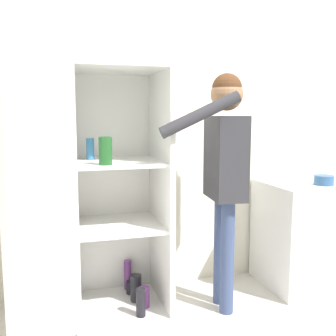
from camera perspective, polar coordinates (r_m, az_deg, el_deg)
The scene contains 5 objects.
wall_back at distance 3.28m, azimuth -1.46°, elevation 4.66°, with size 7.00×0.06×2.55m.
refrigerator at distance 2.78m, azimuth -9.31°, elevation -4.18°, with size 1.02×1.25×1.79m.
person at distance 2.86m, azimuth 8.18°, elevation 1.34°, with size 0.67×0.52×1.74m.
counter at distance 3.59m, azimuth 19.27°, elevation -9.00°, with size 0.70×0.65×0.89m.
bowl at distance 3.42m, azimuth 21.68°, elevation -1.65°, with size 0.16×0.16×0.08m.
Camera 1 is at (-0.82, -2.19, 1.44)m, focal length 42.00 mm.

